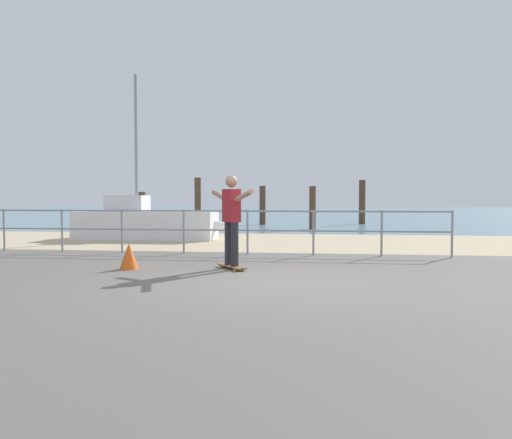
{
  "coord_description": "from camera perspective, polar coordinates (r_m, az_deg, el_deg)",
  "views": [
    {
      "loc": [
        0.79,
        -7.45,
        1.33
      ],
      "look_at": [
        -0.37,
        2.0,
        0.9
      ],
      "focal_mm": 34.2,
      "sensor_mm": 36.0,
      "label": 1
    }
  ],
  "objects": [
    {
      "name": "groyne_post_0",
      "position": [
        21.32,
        -13.3,
        1.05
      ],
      "size": [
        0.4,
        0.4,
        1.57
      ],
      "primitive_type": "cylinder",
      "color": "#513826",
      "rests_on": "ground"
    },
    {
      "name": "traffic_cone",
      "position": [
        9.24,
        -14.64,
        -4.21
      ],
      "size": [
        0.36,
        0.36,
        0.5
      ],
      "primitive_type": "cone",
      "color": "#E55919",
      "rests_on": "ground"
    },
    {
      "name": "skateboarder",
      "position": [
        8.91,
        -2.89,
        0.57
      ],
      "size": [
        0.97,
        1.19,
        1.65
      ],
      "color": "#26262B",
      "rests_on": "skateboard"
    },
    {
      "name": "groyne_post_1",
      "position": [
        20.84,
        -6.82,
        1.9
      ],
      "size": [
        0.28,
        0.28,
        2.17
      ],
      "primitive_type": "cylinder",
      "color": "#513826",
      "rests_on": "ground"
    },
    {
      "name": "groyne_post_3",
      "position": [
        20.42,
        6.62,
        1.37
      ],
      "size": [
        0.27,
        0.27,
        1.8
      ],
      "primitive_type": "cylinder",
      "color": "#513826",
      "rests_on": "ground"
    },
    {
      "name": "skateboard",
      "position": [
        8.99,
        -2.88,
        -5.49
      ],
      "size": [
        0.65,
        0.75,
        0.08
      ],
      "color": "brown",
      "rests_on": "ground"
    },
    {
      "name": "sea_surface",
      "position": [
        42.48,
        5.93,
        0.78
      ],
      "size": [
        72.0,
        50.0,
        0.04
      ],
      "primitive_type": "cube",
      "color": "slate",
      "rests_on": "ground"
    },
    {
      "name": "groyne_post_4",
      "position": [
        24.76,
        12.3,
        1.99
      ],
      "size": [
        0.32,
        0.32,
        2.19
      ],
      "primitive_type": "cylinder",
      "color": "#513826",
      "rests_on": "ground"
    },
    {
      "name": "groyne_post_2",
      "position": [
        23.55,
        0.77,
        1.66
      ],
      "size": [
        0.3,
        0.3,
        1.9
      ],
      "primitive_type": "cylinder",
      "color": "#513826",
      "rests_on": "ground"
    },
    {
      "name": "railing_fence",
      "position": [
        11.49,
        -8.46,
        -0.61
      ],
      "size": [
        12.09,
        0.05,
        1.05
      ],
      "color": "gray",
      "rests_on": "ground"
    },
    {
      "name": "sailboat",
      "position": [
        15.75,
        -12.17,
        -0.41
      ],
      "size": [
        4.97,
        1.47,
        5.18
      ],
      "color": "silver",
      "rests_on": "ground"
    },
    {
      "name": "ground_plane",
      "position": [
        6.64,
        0.01,
        -8.98
      ],
      "size": [
        24.0,
        10.0,
        0.04
      ],
      "primitive_type": "cube",
      "color": "#605B56",
      "rests_on": "ground"
    },
    {
      "name": "beach_strip",
      "position": [
        14.54,
        3.85,
        -2.67
      ],
      "size": [
        24.0,
        6.0,
        0.04
      ],
      "primitive_type": "cube",
      "color": "tan",
      "rests_on": "ground"
    }
  ]
}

